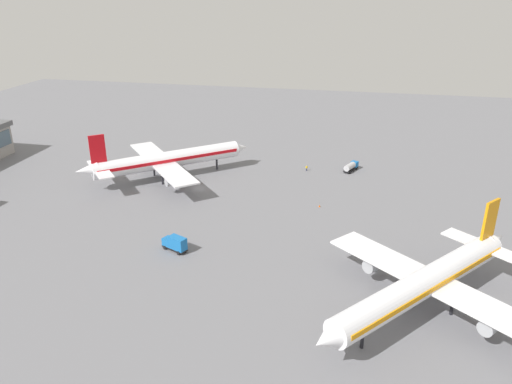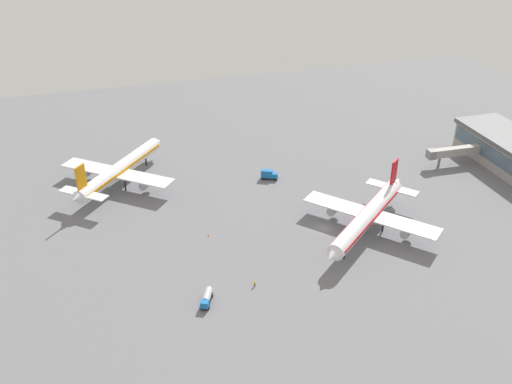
{
  "view_description": "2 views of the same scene",
  "coord_description": "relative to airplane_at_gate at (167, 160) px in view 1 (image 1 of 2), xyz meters",
  "views": [
    {
      "loc": [
        118.04,
        41.11,
        50.64
      ],
      "look_at": [
        9.3,
        17.77,
        4.22
      ],
      "focal_mm": 34.68,
      "sensor_mm": 36.0,
      "label": 1
    },
    {
      "loc": [
        -129.09,
        59.41,
        90.96
      ],
      "look_at": [
        16.55,
        15.62,
        5.75
      ],
      "focal_mm": 40.4,
      "sensor_mm": 36.0,
      "label": 2
    }
  ],
  "objects": [
    {
      "name": "airplane_taxiing",
      "position": [
        49.59,
        65.0,
        -0.0
      ],
      "size": [
        41.5,
        37.0,
        15.27
      ],
      "rotation": [
        0.0,
        0.0,
        5.59
      ],
      "color": "white",
      "rests_on": "ground"
    },
    {
      "name": "ground",
      "position": [
        5.3,
        11.04,
        -5.56
      ],
      "size": [
        288.0,
        288.0,
        0.0
      ],
      "primitive_type": "plane",
      "color": "slate"
    },
    {
      "name": "airplane_at_gate",
      "position": [
        0.0,
        0.0,
        0.0
      ],
      "size": [
        37.51,
        41.18,
        15.28
      ],
      "rotation": [
        0.0,
        0.0,
        2.28
      ],
      "color": "white",
      "rests_on": "ground"
    },
    {
      "name": "fuel_truck",
      "position": [
        -17.15,
        50.77,
        -4.17
      ],
      "size": [
        6.53,
        4.29,
        2.5
      ],
      "rotation": [
        0.0,
        0.0,
        2.72
      ],
      "color": "black",
      "rests_on": "ground"
    },
    {
      "name": "ground_crew_worker",
      "position": [
        -14.46,
        37.92,
        -4.71
      ],
      "size": [
        0.46,
        0.57,
        1.67
      ],
      "rotation": [
        0.0,
        0.0,
        3.39
      ],
      "color": "#1E2338",
      "rests_on": "ground"
    },
    {
      "name": "safety_cone_near_gate",
      "position": [
        10.78,
        44.13,
        -5.26
      ],
      "size": [
        0.44,
        0.44,
        0.6
      ],
      "primitive_type": "cone",
      "color": "#EA590C",
      "rests_on": "ground"
    },
    {
      "name": "catering_truck",
      "position": [
        39.05,
        17.01,
        -3.86
      ],
      "size": [
        4.0,
        5.89,
        3.3
      ],
      "rotation": [
        0.0,
        0.0,
        4.3
      ],
      "color": "black",
      "rests_on": "ground"
    }
  ]
}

